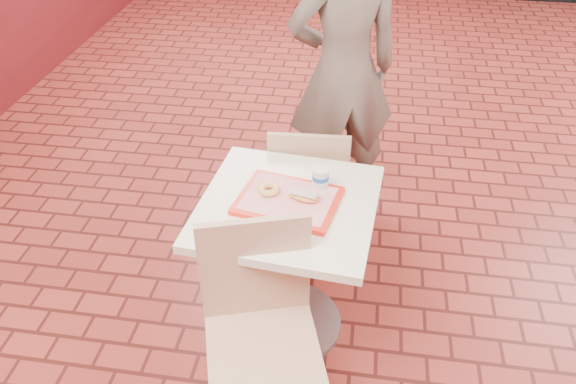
# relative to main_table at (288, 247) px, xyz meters

# --- Properties ---
(wainscot_band) EXTENTS (8.00, 10.00, 1.00)m
(wainscot_band) POSITION_rel_main_table_xyz_m (1.21, 0.84, -0.05)
(wainscot_band) COLOR #561013
(wainscot_band) RESTS_ON ground
(main_table) EXTENTS (0.77, 0.77, 0.81)m
(main_table) POSITION_rel_main_table_xyz_m (0.00, 0.00, 0.00)
(main_table) COLOR beige
(main_table) RESTS_ON ground
(chair_main_front) EXTENTS (0.57, 0.57, 0.98)m
(chair_main_front) POSITION_rel_main_table_xyz_m (-0.05, -0.45, -0.00)
(chair_main_front) COLOR tan
(chair_main_front) RESTS_ON ground
(chair_main_back) EXTENTS (0.44, 0.44, 0.90)m
(chair_main_back) POSITION_rel_main_table_xyz_m (0.03, 0.55, -0.04)
(chair_main_back) COLOR tan
(chair_main_back) RESTS_ON ground
(customer) EXTENTS (0.79, 0.66, 1.86)m
(customer) POSITION_rel_main_table_xyz_m (0.15, 1.14, 0.38)
(customer) COLOR #61574B
(customer) RESTS_ON ground
(serving_tray) EXTENTS (0.43, 0.33, 0.03)m
(serving_tray) POSITION_rel_main_table_xyz_m (0.00, 0.00, 0.28)
(serving_tray) COLOR red
(serving_tray) RESTS_ON main_table
(ring_donut) EXTENTS (0.12, 0.12, 0.03)m
(ring_donut) POSITION_rel_main_table_xyz_m (-0.09, 0.03, 0.31)
(ring_donut) COLOR gold
(ring_donut) RESTS_ON serving_tray
(long_john_donut) EXTENTS (0.14, 0.09, 0.04)m
(long_john_donut) POSITION_rel_main_table_xyz_m (0.07, -0.00, 0.31)
(long_john_donut) COLOR #E88243
(long_john_donut) RESTS_ON serving_tray
(paper_cup) EXTENTS (0.08, 0.08, 0.09)m
(paper_cup) POSITION_rel_main_table_xyz_m (0.13, 0.11, 0.34)
(paper_cup) COLOR silver
(paper_cup) RESTS_ON serving_tray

